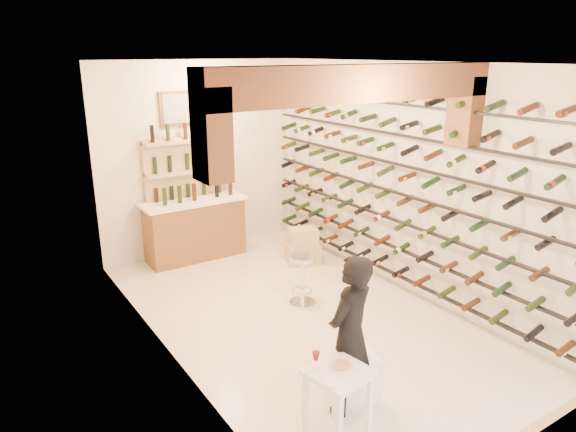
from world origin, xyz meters
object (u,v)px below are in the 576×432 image
object	(u,v)px
crate_lower	(303,253)
wine_rack	(393,186)
tasting_table	(338,383)
white_stool	(357,376)
chrome_barstool	(302,276)
back_counter	(195,227)
person	(350,335)

from	to	relation	value
crate_lower	wine_rack	bearing A→B (deg)	-72.85
wine_rack	tasting_table	world-z (taller)	wine_rack
wine_rack	crate_lower	xyz separation A→B (m)	(-0.46, 1.49, -1.39)
white_stool	chrome_barstool	size ratio (longest dim) A/B	0.66
wine_rack	crate_lower	distance (m)	2.09
back_counter	person	world-z (taller)	person
tasting_table	back_counter	bearing A→B (deg)	71.74
wine_rack	back_counter	xyz separation A→B (m)	(-1.83, 2.65, -1.02)
back_counter	tasting_table	world-z (taller)	back_counter
chrome_barstool	crate_lower	bearing A→B (deg)	54.90
back_counter	chrome_barstool	size ratio (longest dim) A/B	2.41
tasting_table	crate_lower	bearing A→B (deg)	49.85
crate_lower	back_counter	bearing A→B (deg)	139.81
tasting_table	person	size ratio (longest dim) A/B	0.54
wine_rack	person	size ratio (longest dim) A/B	3.58
back_counter	white_stool	size ratio (longest dim) A/B	3.64
wine_rack	person	world-z (taller)	wine_rack
back_counter	person	bearing A→B (deg)	-94.77
person	white_stool	bearing A→B (deg)	-175.51
white_stool	crate_lower	xyz separation A→B (m)	(1.56, 3.17, -0.07)
back_counter	crate_lower	distance (m)	1.83
back_counter	person	distance (m)	4.44
wine_rack	tasting_table	xyz separation A→B (m)	(-2.56, -2.04, -0.97)
back_counter	tasting_table	bearing A→B (deg)	-98.78
wine_rack	tasting_table	distance (m)	3.41
person	wine_rack	bearing A→B (deg)	-160.43
wine_rack	white_stool	world-z (taller)	wine_rack
back_counter	tasting_table	distance (m)	4.75
chrome_barstool	crate_lower	distance (m)	1.49
white_stool	crate_lower	distance (m)	3.54
white_stool	chrome_barstool	distance (m)	2.10
wine_rack	tasting_table	size ratio (longest dim) A/B	6.63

